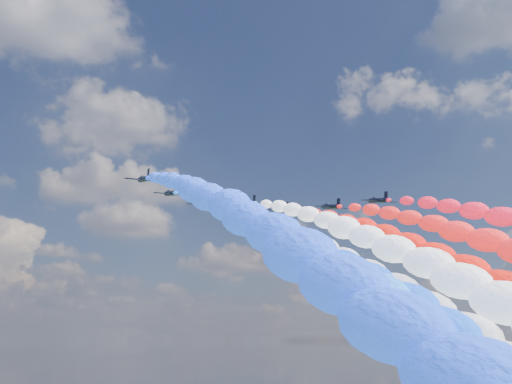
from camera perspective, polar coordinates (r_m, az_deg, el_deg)
name	(u,v)px	position (r m, az deg, el deg)	size (l,w,h in m)	color
jet_0	(144,179)	(145.47, -10.17, 1.17)	(8.81, 11.81, 2.60)	black
trail_0	(218,222)	(88.40, -3.47, -2.77)	(6.89, 108.44, 44.59)	blue
jet_1	(171,193)	(158.34, -7.74, -0.11)	(8.81, 11.81, 2.60)	black
trail_1	(250,238)	(102.16, -0.56, -4.24)	(6.89, 108.44, 44.59)	#1F70FA
jet_2	(203,204)	(170.33, -4.87, -1.13)	(8.81, 11.81, 2.60)	black
trail_2	(288,250)	(115.30, 2.93, -5.27)	(6.89, 108.44, 44.59)	blue
jet_3	(248,203)	(168.64, -0.70, -1.05)	(8.81, 11.81, 2.60)	black
trail_3	(357,249)	(115.50, 9.14, -5.13)	(6.89, 108.44, 44.59)	white
jet_4	(228,214)	(182.87, -2.58, -2.01)	(8.81, 11.81, 2.60)	black
trail_4	(315,259)	(128.86, 5.42, -6.09)	(6.89, 108.44, 44.59)	white
jet_5	(281,210)	(177.00, 2.30, -1.63)	(8.81, 11.81, 2.60)	black
trail_5	(397,255)	(125.42, 12.70, -5.62)	(6.89, 108.44, 44.59)	red
jet_6	(331,207)	(173.71, 6.82, -1.32)	(8.81, 11.81, 2.60)	black
trail_6	(474,252)	(124.86, 19.23, -5.17)	(6.89, 108.44, 44.59)	red
jet_7	(378,200)	(167.87, 11.04, -0.74)	(8.81, 11.81, 2.60)	black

